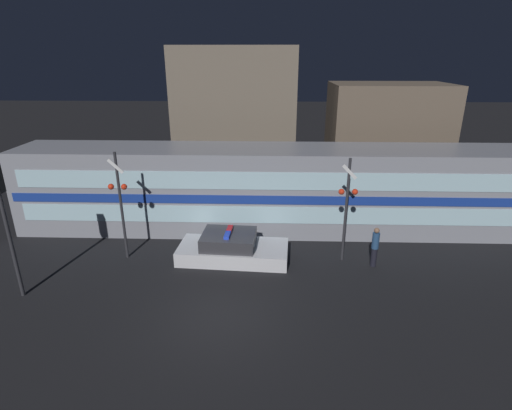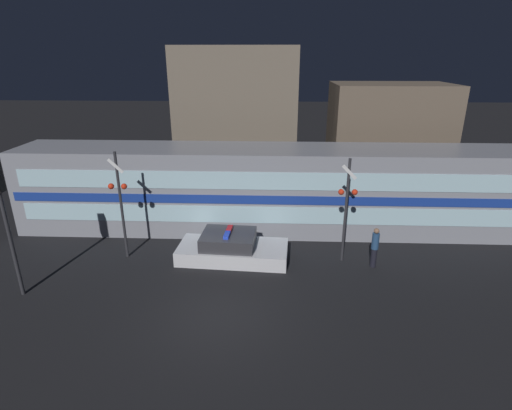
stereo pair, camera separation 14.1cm
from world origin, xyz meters
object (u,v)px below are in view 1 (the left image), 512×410
at_px(pedestrian, 375,247).
at_px(crossing_signal_near, 347,204).
at_px(train, 276,189).
at_px(traffic_light_corner, 1,205).
at_px(police_car, 232,249).

xyz_separation_m(pedestrian, crossing_signal_near, (-1.11, 0.41, 1.56)).
distance_m(train, crossing_signal_near, 4.08).
relative_size(train, traffic_light_corner, 5.04).
bearing_deg(train, traffic_light_corner, -145.29).
bearing_deg(traffic_light_corner, pedestrian, 11.11).
height_order(police_car, crossing_signal_near, crossing_signal_near).
distance_m(train, traffic_light_corner, 10.49).
bearing_deg(train, crossing_signal_near, -50.07).
distance_m(pedestrian, crossing_signal_near, 1.96).
distance_m(police_car, pedestrian, 5.47).
distance_m(crossing_signal_near, traffic_light_corner, 11.53).
distance_m(police_car, traffic_light_corner, 7.89).
bearing_deg(pedestrian, traffic_light_corner, -168.89).
height_order(pedestrian, traffic_light_corner, traffic_light_corner).
relative_size(train, crossing_signal_near, 5.59).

